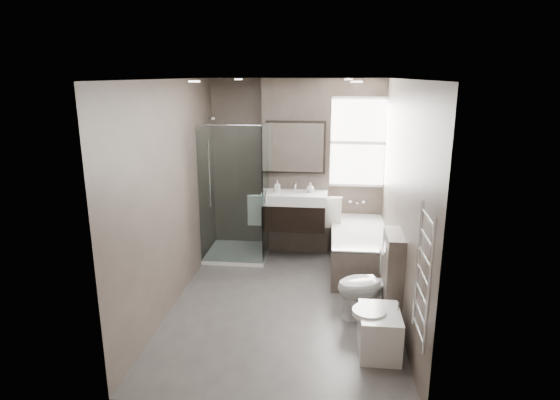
# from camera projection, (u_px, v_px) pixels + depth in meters

# --- Properties ---
(room) EXTENTS (2.70, 3.90, 2.70)m
(room) POSITION_uv_depth(u_px,v_px,m) (285.00, 198.00, 5.29)
(room) COLOR #4B4745
(room) RESTS_ON ground
(vanity_pier) EXTENTS (1.00, 0.25, 2.60)m
(vanity_pier) POSITION_uv_depth(u_px,v_px,m) (296.00, 168.00, 6.99)
(vanity_pier) COLOR #514740
(vanity_pier) RESTS_ON ground
(vanity) EXTENTS (0.95, 0.47, 0.66)m
(vanity) POSITION_uv_depth(u_px,v_px,m) (294.00, 210.00, 6.80)
(vanity) COLOR black
(vanity) RESTS_ON vanity_pier
(mirror_cabinet) EXTENTS (0.86, 0.08, 0.76)m
(mirror_cabinet) POSITION_uv_depth(u_px,v_px,m) (296.00, 147.00, 6.75)
(mirror_cabinet) COLOR black
(mirror_cabinet) RESTS_ON vanity_pier
(towel_left) EXTENTS (0.24, 0.06, 0.44)m
(towel_left) POSITION_uv_depth(u_px,v_px,m) (256.00, 211.00, 6.85)
(towel_left) COLOR white
(towel_left) RESTS_ON vanity_pier
(towel_right) EXTENTS (0.24, 0.06, 0.44)m
(towel_right) POSITION_uv_depth(u_px,v_px,m) (333.00, 213.00, 6.73)
(towel_right) COLOR white
(towel_right) RESTS_ON vanity_pier
(shower_enclosure) EXTENTS (0.90, 0.90, 2.00)m
(shower_enclosure) POSITION_uv_depth(u_px,v_px,m) (243.00, 226.00, 6.87)
(shower_enclosure) COLOR white
(shower_enclosure) RESTS_ON ground
(bathtub) EXTENTS (0.75, 1.60, 0.57)m
(bathtub) POSITION_uv_depth(u_px,v_px,m) (358.00, 248.00, 6.50)
(bathtub) COLOR #514740
(bathtub) RESTS_ON ground
(window) EXTENTS (0.98, 0.06, 1.33)m
(window) POSITION_uv_depth(u_px,v_px,m) (358.00, 143.00, 6.90)
(window) COLOR white
(window) RESTS_ON room
(toilet) EXTENTS (0.82, 0.63, 0.74)m
(toilet) POSITION_uv_depth(u_px,v_px,m) (369.00, 285.00, 5.22)
(toilet) COLOR white
(toilet) RESTS_ON ground
(cistern_box) EXTENTS (0.19, 0.55, 1.00)m
(cistern_box) POSITION_uv_depth(u_px,v_px,m) (392.00, 277.00, 5.13)
(cistern_box) COLOR #514740
(cistern_box) RESTS_ON ground
(bidet) EXTENTS (0.46, 0.54, 0.56)m
(bidet) POSITION_uv_depth(u_px,v_px,m) (379.00, 331.00, 4.55)
(bidet) COLOR white
(bidet) RESTS_ON ground
(towel_radiator) EXTENTS (0.03, 0.49, 1.10)m
(towel_radiator) POSITION_uv_depth(u_px,v_px,m) (423.00, 276.00, 3.67)
(towel_radiator) COLOR silver
(towel_radiator) RESTS_ON room
(soap_bottle_a) EXTENTS (0.07, 0.08, 0.17)m
(soap_bottle_a) POSITION_uv_depth(u_px,v_px,m) (277.00, 186.00, 6.76)
(soap_bottle_a) COLOR white
(soap_bottle_a) RESTS_ON vanity
(soap_bottle_b) EXTENTS (0.11, 0.11, 0.14)m
(soap_bottle_b) POSITION_uv_depth(u_px,v_px,m) (310.00, 187.00, 6.75)
(soap_bottle_b) COLOR white
(soap_bottle_b) RESTS_ON vanity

